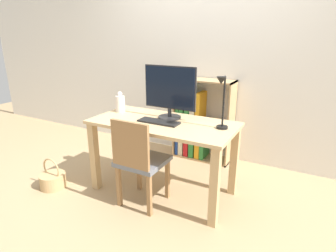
% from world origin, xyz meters
% --- Properties ---
extents(ground_plane, '(10.00, 10.00, 0.00)m').
position_xyz_m(ground_plane, '(0.00, 0.00, 0.00)').
color(ground_plane, tan).
extents(wall_back, '(8.00, 0.05, 2.60)m').
position_xyz_m(wall_back, '(0.00, 1.10, 1.30)').
color(wall_back, silver).
rests_on(wall_back, ground_plane).
extents(desk, '(1.36, 0.67, 0.73)m').
position_xyz_m(desk, '(0.00, 0.00, 0.59)').
color(desk, tan).
rests_on(desk, ground_plane).
extents(monitor, '(0.53, 0.22, 0.50)m').
position_xyz_m(monitor, '(-0.00, 0.14, 1.00)').
color(monitor, '#232326').
rests_on(monitor, desk).
extents(keyboard, '(0.39, 0.14, 0.02)m').
position_xyz_m(keyboard, '(-0.02, -0.05, 0.74)').
color(keyboard, black).
rests_on(keyboard, desk).
extents(vase, '(0.10, 0.10, 0.21)m').
position_xyz_m(vase, '(-0.56, 0.09, 0.82)').
color(vase, silver).
rests_on(vase, desk).
extents(desk_lamp, '(0.10, 0.19, 0.46)m').
position_xyz_m(desk_lamp, '(0.55, 0.02, 1.01)').
color(desk_lamp, black).
rests_on(desk_lamp, desk).
extents(chair, '(0.40, 0.40, 0.84)m').
position_xyz_m(chair, '(-0.06, -0.32, 0.46)').
color(chair, slate).
rests_on(chair, ground_plane).
extents(bookshelf, '(0.71, 0.28, 1.00)m').
position_xyz_m(bookshelf, '(-0.05, 0.92, 0.43)').
color(bookshelf, tan).
rests_on(bookshelf, ground_plane).
extents(basket, '(0.26, 0.26, 0.32)m').
position_xyz_m(basket, '(-1.03, -0.48, 0.08)').
color(basket, tan).
rests_on(basket, ground_plane).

